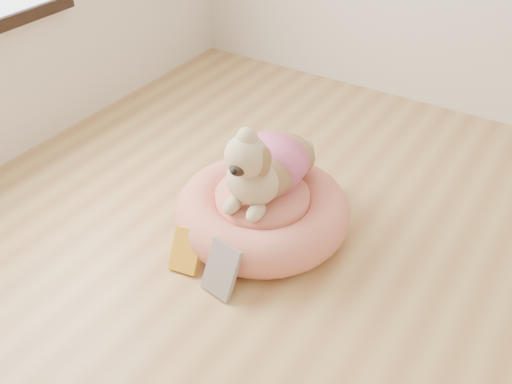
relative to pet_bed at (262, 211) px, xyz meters
The scene contains 4 objects.
pet_bed is the anchor object (origin of this frame).
dog 0.29m from the pet_bed, 85.66° to the left, with size 0.36×0.52×0.38m, color brown, non-canonical shape.
book_yellow 0.38m from the pet_bed, 109.94° to the right, with size 0.11×0.02×0.17m, color #FFF11A.
book_white 0.39m from the pet_bed, 81.03° to the right, with size 0.14×0.02×0.21m, color white.
Camera 1 is at (0.36, -0.87, 1.59)m, focal length 40.00 mm.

